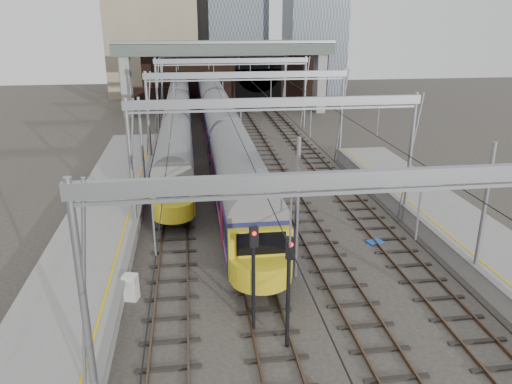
{
  "coord_description": "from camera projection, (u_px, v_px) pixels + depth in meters",
  "views": [
    {
      "loc": [
        -4.85,
        -19.41,
        12.1
      ],
      "look_at": [
        -1.17,
        7.87,
        2.4
      ],
      "focal_mm": 35.0,
      "sensor_mm": 36.0,
      "label": 1
    }
  ],
  "objects": [
    {
      "name": "equip_cover_b",
      "position": [
        251.0,
        280.0,
        24.13
      ],
      "size": [
        1.05,
        0.9,
        0.1
      ],
      "primitive_type": "cube",
      "rotation": [
        0.0,
        0.0,
        -0.36
      ],
      "color": "#174DAE",
      "rests_on": "ground"
    },
    {
      "name": "tracks",
      "position": [
        259.0,
        190.0,
        36.79
      ],
      "size": [
        14.4,
        80.0,
        0.22
      ],
      "color": "#4C3828",
      "rests_on": "ground"
    },
    {
      "name": "equip_cover_c",
      "position": [
        375.0,
        242.0,
        28.22
      ],
      "size": [
        1.03,
        0.86,
        0.1
      ],
      "primitive_type": "cube",
      "rotation": [
        0.0,
        0.0,
        0.31
      ],
      "color": "#174DAE",
      "rests_on": "ground"
    },
    {
      "name": "signal_near_left",
      "position": [
        254.0,
        265.0,
        19.47
      ],
      "size": [
        0.36,
        0.46,
        4.61
      ],
      "rotation": [
        0.0,
        0.0,
        0.23
      ],
      "color": "black",
      "rests_on": "ground"
    },
    {
      "name": "platform_left",
      "position": [
        83.0,
        274.0,
        23.65
      ],
      "size": [
        4.32,
        55.0,
        1.12
      ],
      "color": "gray",
      "rests_on": "ground"
    },
    {
      "name": "retaining_wall",
      "position": [
        232.0,
        75.0,
        70.05
      ],
      "size": [
        28.0,
        2.75,
        9.0
      ],
      "color": "black",
      "rests_on": "ground"
    },
    {
      "name": "equip_cover_a",
      "position": [
        247.0,
        230.0,
        29.74
      ],
      "size": [
        0.92,
        0.7,
        0.1
      ],
      "primitive_type": "cube",
      "rotation": [
        0.0,
        0.0,
        -0.12
      ],
      "color": "#174DAE",
      "rests_on": "ground"
    },
    {
      "name": "train_main",
      "position": [
        216.0,
        111.0,
        53.33
      ],
      "size": [
        2.93,
        67.68,
        4.99
      ],
      "color": "black",
      "rests_on": "ground"
    },
    {
      "name": "train_second",
      "position": [
        179.0,
        107.0,
        56.99
      ],
      "size": [
        2.61,
        60.38,
        4.55
      ],
      "color": "black",
      "rests_on": "ground"
    },
    {
      "name": "signal_near_centre",
      "position": [
        289.0,
        279.0,
        18.32
      ],
      "size": [
        0.37,
        0.46,
        4.73
      ],
      "rotation": [
        0.0,
        0.0,
        -0.3
      ],
      "color": "black",
      "rests_on": "ground"
    },
    {
      "name": "overbridge",
      "position": [
        225.0,
        57.0,
        63.36
      ],
      "size": [
        28.0,
        3.0,
        9.25
      ],
      "color": "gray",
      "rests_on": "ground"
    },
    {
      "name": "overhead_line",
      "position": [
        248.0,
        88.0,
        40.68
      ],
      "size": [
        16.8,
        80.0,
        8.0
      ],
      "color": "gray",
      "rests_on": "ground"
    },
    {
      "name": "ground",
      "position": [
        304.0,
        297.0,
        22.78
      ],
      "size": [
        160.0,
        160.0,
        0.0
      ],
      "primitive_type": "plane",
      "color": "#38332D",
      "rests_on": "ground"
    },
    {
      "name": "relay_cabinet",
      "position": [
        131.0,
        287.0,
        22.39
      ],
      "size": [
        0.74,
        0.67,
        1.23
      ],
      "primitive_type": "cube",
      "rotation": [
        0.0,
        0.0,
        -0.28
      ],
      "color": "silver",
      "rests_on": "ground"
    }
  ]
}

